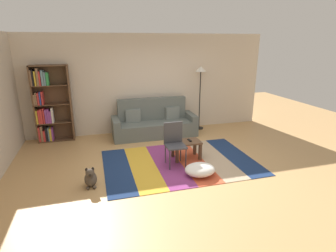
% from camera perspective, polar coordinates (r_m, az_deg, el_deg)
% --- Properties ---
extents(ground_plane, '(14.00, 14.00, 0.00)m').
position_cam_1_polar(ground_plane, '(5.72, 1.56, -8.34)').
color(ground_plane, tan).
extents(back_wall, '(6.80, 0.10, 2.70)m').
position_cam_1_polar(back_wall, '(7.71, -4.04, 8.89)').
color(back_wall, beige).
rests_on(back_wall, ground_plane).
extents(rug, '(3.19, 2.16, 0.01)m').
position_cam_1_polar(rug, '(5.86, 2.52, -7.66)').
color(rug, navy).
rests_on(rug, ground_plane).
extents(couch, '(2.26, 0.80, 1.00)m').
position_cam_1_polar(couch, '(7.43, -2.98, 0.57)').
color(couch, '#59605B').
rests_on(couch, ground_plane).
extents(bookshelf, '(0.90, 0.28, 1.94)m').
position_cam_1_polar(bookshelf, '(7.47, -23.99, 3.88)').
color(bookshelf, brown).
rests_on(bookshelf, ground_plane).
extents(coffee_table, '(0.61, 0.40, 0.41)m').
position_cam_1_polar(coffee_table, '(5.93, 3.89, -4.05)').
color(coffee_table, '#513826').
rests_on(coffee_table, rug).
extents(pouf, '(0.59, 0.51, 0.22)m').
position_cam_1_polar(pouf, '(5.32, 6.75, -9.12)').
color(pouf, white).
rests_on(pouf, rug).
extents(dog, '(0.22, 0.35, 0.40)m').
position_cam_1_polar(dog, '(5.08, -16.03, -10.53)').
color(dog, '#473D33').
rests_on(dog, ground_plane).
extents(standing_lamp, '(0.32, 0.32, 1.83)m').
position_cam_1_polar(standing_lamp, '(7.80, 6.89, 10.20)').
color(standing_lamp, black).
rests_on(standing_lamp, ground_plane).
extents(tv_remote, '(0.06, 0.15, 0.02)m').
position_cam_1_polar(tv_remote, '(5.92, 4.57, -3.01)').
color(tv_remote, black).
rests_on(tv_remote, coffee_table).
extents(folding_chair, '(0.40, 0.40, 0.90)m').
position_cam_1_polar(folding_chair, '(5.59, 1.35, -3.03)').
color(folding_chair, '#38383D').
rests_on(folding_chair, ground_plane).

